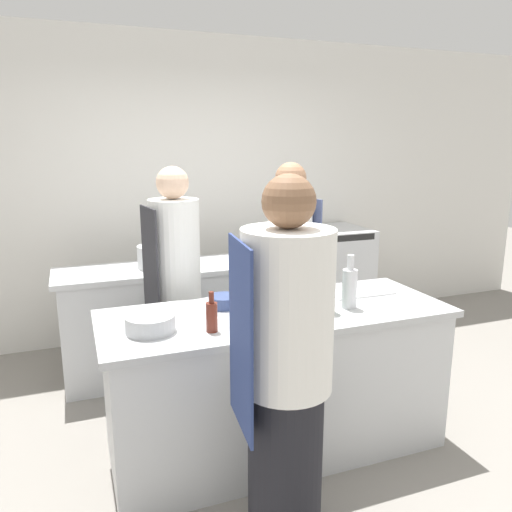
# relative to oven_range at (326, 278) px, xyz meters

# --- Properties ---
(ground_plane) EXTENTS (16.00, 16.00, 0.00)m
(ground_plane) POSITION_rel_oven_range_xyz_m (-1.28, -1.76, -0.50)
(ground_plane) COLOR gray
(wall_back) EXTENTS (8.00, 0.06, 2.80)m
(wall_back) POSITION_rel_oven_range_xyz_m (-1.28, 0.37, 0.90)
(wall_back) COLOR silver
(wall_back) RESTS_ON ground_plane
(prep_counter) EXTENTS (2.03, 0.77, 0.88)m
(prep_counter) POSITION_rel_oven_range_xyz_m (-1.28, -1.76, -0.06)
(prep_counter) COLOR silver
(prep_counter) RESTS_ON ground_plane
(pass_counter) EXTENTS (2.08, 0.56, 0.88)m
(pass_counter) POSITION_rel_oven_range_xyz_m (-1.51, -0.48, -0.06)
(pass_counter) COLOR silver
(pass_counter) RESTS_ON ground_plane
(oven_range) EXTENTS (0.77, 0.64, 1.00)m
(oven_range) POSITION_rel_oven_range_xyz_m (0.00, 0.00, 0.00)
(oven_range) COLOR silver
(oven_range) RESTS_ON ground_plane
(chef_at_prep_near) EXTENTS (0.43, 0.41, 1.72)m
(chef_at_prep_near) POSITION_rel_oven_range_xyz_m (-1.54, -2.46, 0.35)
(chef_at_prep_near) COLOR black
(chef_at_prep_near) RESTS_ON ground_plane
(chef_at_stove) EXTENTS (0.37, 0.35, 1.70)m
(chef_at_stove) POSITION_rel_oven_range_xyz_m (-0.88, -1.04, 0.36)
(chef_at_stove) COLOR black
(chef_at_stove) RESTS_ON ground_plane
(chef_at_pass_far) EXTENTS (0.37, 0.35, 1.69)m
(chef_at_pass_far) POSITION_rel_oven_range_xyz_m (-1.73, -1.04, 0.35)
(chef_at_pass_far) COLOR black
(chef_at_pass_far) RESTS_ON ground_plane
(bottle_olive_oil) EXTENTS (0.06, 0.06, 0.21)m
(bottle_olive_oil) POSITION_rel_oven_range_xyz_m (-1.73, -1.94, 0.47)
(bottle_olive_oil) COLOR #5B2319
(bottle_olive_oil) RESTS_ON prep_counter
(bottle_vinegar) EXTENTS (0.07, 0.07, 0.32)m
(bottle_vinegar) POSITION_rel_oven_range_xyz_m (-0.91, -1.52, 0.51)
(bottle_vinegar) COLOR black
(bottle_vinegar) RESTS_ON prep_counter
(bottle_wine) EXTENTS (0.06, 0.06, 0.19)m
(bottle_wine) POSITION_rel_oven_range_xyz_m (-1.13, -1.71, 0.46)
(bottle_wine) COLOR #2D5175
(bottle_wine) RESTS_ON prep_counter
(bottle_cooking_oil) EXTENTS (0.09, 0.09, 0.30)m
(bottle_cooking_oil) POSITION_rel_oven_range_xyz_m (-1.03, -1.88, 0.50)
(bottle_cooking_oil) COLOR #19471E
(bottle_cooking_oil) RESTS_ON prep_counter
(bottle_sauce) EXTENTS (0.09, 0.09, 0.32)m
(bottle_sauce) POSITION_rel_oven_range_xyz_m (-0.87, -1.85, 0.51)
(bottle_sauce) COLOR silver
(bottle_sauce) RESTS_ON prep_counter
(bowl_mixing_large) EXTENTS (0.18, 0.18, 0.07)m
(bowl_mixing_large) POSITION_rel_oven_range_xyz_m (-1.55, -1.59, 0.42)
(bowl_mixing_large) COLOR navy
(bowl_mixing_large) RESTS_ON prep_counter
(bowl_prep_small) EXTENTS (0.22, 0.22, 0.06)m
(bowl_prep_small) POSITION_rel_oven_range_xyz_m (-1.39, -1.94, 0.41)
(bowl_prep_small) COLOR #B7BABC
(bowl_prep_small) RESTS_ON prep_counter
(bowl_ceramic_blue) EXTENTS (0.26, 0.26, 0.09)m
(bowl_ceramic_blue) POSITION_rel_oven_range_xyz_m (-2.03, -1.83, 0.43)
(bowl_ceramic_blue) COLOR #B7BABC
(bowl_ceramic_blue) RESTS_ON prep_counter
(cup) EXTENTS (0.07, 0.07, 0.08)m
(cup) POSITION_rel_oven_range_xyz_m (-1.49, -1.77, 0.42)
(cup) COLOR #33477F
(cup) RESTS_ON prep_counter
(cutting_board) EXTENTS (0.41, 0.19, 0.01)m
(cutting_board) POSITION_rel_oven_range_xyz_m (-0.65, -1.64, 0.39)
(cutting_board) COLOR white
(cutting_board) RESTS_ON prep_counter
(stockpot) EXTENTS (0.30, 0.30, 0.17)m
(stockpot) POSITION_rel_oven_range_xyz_m (-1.76, -0.49, 0.47)
(stockpot) COLOR silver
(stockpot) RESTS_ON pass_counter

